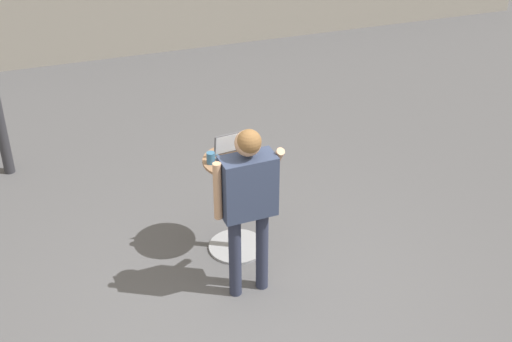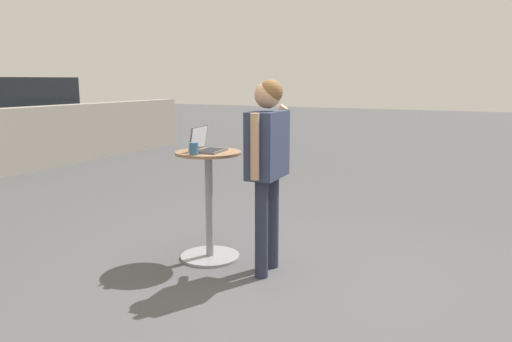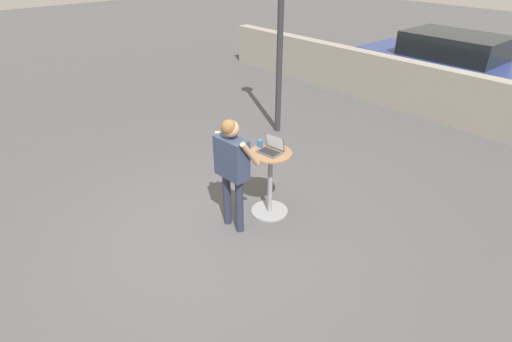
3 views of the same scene
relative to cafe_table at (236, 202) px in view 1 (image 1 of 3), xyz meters
name	(u,v)px [view 1 (image 1 of 3)]	position (x,y,z in m)	size (l,w,h in m)	color
ground_plane	(254,320)	(-0.15, -1.01, -0.53)	(50.00, 50.00, 0.00)	#4C4C4F
pavement_kerb	(126,17)	(-0.15, 5.32, 0.05)	(13.65, 0.35, 1.15)	gray
cafe_table	(236,202)	(0.00, 0.00, 0.00)	(0.59, 0.59, 1.00)	gray
laptop	(234,153)	(-0.01, 0.02, 0.52)	(0.34, 0.28, 0.23)	#515156
coffee_mug	(211,158)	(-0.22, 0.00, 0.52)	(0.12, 0.08, 0.11)	#336084
standing_person	(248,192)	(-0.08, -0.62, 0.51)	(0.60, 0.38, 1.64)	#282D42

